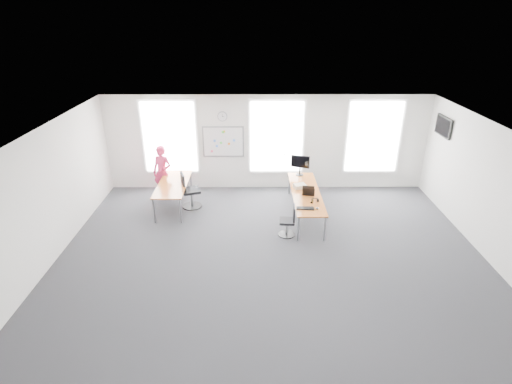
{
  "coord_description": "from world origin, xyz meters",
  "views": [
    {
      "loc": [
        -0.39,
        -7.94,
        5.29
      ],
      "look_at": [
        -0.34,
        1.2,
        1.1
      ],
      "focal_mm": 28.0,
      "sensor_mm": 36.0,
      "label": 1
    }
  ],
  "objects_px": {
    "headphones": "(315,200)",
    "monitor": "(300,164)",
    "chair_right": "(289,222)",
    "chair_left": "(189,192)",
    "keyboard": "(305,208)",
    "desk_right": "(306,194)",
    "desk_left": "(173,185)",
    "person": "(162,172)"
  },
  "relations": [
    {
      "from": "desk_left",
      "to": "headphones",
      "type": "xyz_separation_m",
      "value": [
        3.92,
        -1.14,
        0.06
      ]
    },
    {
      "from": "chair_left",
      "to": "monitor",
      "type": "bearing_deg",
      "value": -96.26
    },
    {
      "from": "desk_right",
      "to": "monitor",
      "type": "xyz_separation_m",
      "value": [
        -0.05,
        1.24,
        0.42
      ]
    },
    {
      "from": "chair_left",
      "to": "desk_left",
      "type": "bearing_deg",
      "value": 70.61
    },
    {
      "from": "monitor",
      "to": "keyboard",
      "type": "bearing_deg",
      "value": -74.87
    },
    {
      "from": "desk_left",
      "to": "chair_left",
      "type": "xyz_separation_m",
      "value": [
        0.45,
        -0.01,
        -0.22
      ]
    },
    {
      "from": "chair_right",
      "to": "keyboard",
      "type": "distance_m",
      "value": 0.55
    },
    {
      "from": "person",
      "to": "keyboard",
      "type": "bearing_deg",
      "value": -11.08
    },
    {
      "from": "desk_right",
      "to": "monitor",
      "type": "distance_m",
      "value": 1.31
    },
    {
      "from": "desk_left",
      "to": "keyboard",
      "type": "relative_size",
      "value": 4.61
    },
    {
      "from": "chair_right",
      "to": "person",
      "type": "distance_m",
      "value": 4.34
    },
    {
      "from": "chair_left",
      "to": "keyboard",
      "type": "xyz_separation_m",
      "value": [
        3.18,
        -1.52,
        0.25
      ]
    },
    {
      "from": "chair_left",
      "to": "person",
      "type": "distance_m",
      "value": 1.17
    },
    {
      "from": "chair_left",
      "to": "monitor",
      "type": "xyz_separation_m",
      "value": [
        3.27,
        0.72,
        0.61
      ]
    },
    {
      "from": "desk_right",
      "to": "person",
      "type": "height_order",
      "value": "person"
    },
    {
      "from": "chair_right",
      "to": "chair_left",
      "type": "xyz_separation_m",
      "value": [
        -2.77,
        1.62,
        0.11
      ]
    },
    {
      "from": "desk_left",
      "to": "monitor",
      "type": "xyz_separation_m",
      "value": [
        3.72,
        0.72,
        0.39
      ]
    },
    {
      "from": "chair_left",
      "to": "person",
      "type": "bearing_deg",
      "value": 33.51
    },
    {
      "from": "desk_right",
      "to": "chair_right",
      "type": "bearing_deg",
      "value": -116.31
    },
    {
      "from": "headphones",
      "to": "person",
      "type": "bearing_deg",
      "value": 165.15
    },
    {
      "from": "headphones",
      "to": "monitor",
      "type": "distance_m",
      "value": 1.9
    },
    {
      "from": "chair_right",
      "to": "keyboard",
      "type": "xyz_separation_m",
      "value": [
        0.41,
        0.09,
        0.35
      ]
    },
    {
      "from": "monitor",
      "to": "person",
      "type": "bearing_deg",
      "value": -161.97
    },
    {
      "from": "chair_right",
      "to": "person",
      "type": "bearing_deg",
      "value": -118.09
    },
    {
      "from": "chair_right",
      "to": "headphones",
      "type": "relative_size",
      "value": 4.53
    },
    {
      "from": "person",
      "to": "keyboard",
      "type": "relative_size",
      "value": 3.67
    },
    {
      "from": "desk_left",
      "to": "chair_right",
      "type": "xyz_separation_m",
      "value": [
        3.22,
        -1.62,
        -0.33
      ]
    },
    {
      "from": "chair_right",
      "to": "monitor",
      "type": "height_order",
      "value": "monitor"
    },
    {
      "from": "keyboard",
      "to": "headphones",
      "type": "relative_size",
      "value": 2.44
    },
    {
      "from": "person",
      "to": "keyboard",
      "type": "height_order",
      "value": "person"
    },
    {
      "from": "headphones",
      "to": "monitor",
      "type": "xyz_separation_m",
      "value": [
        -0.2,
        1.86,
        0.33
      ]
    },
    {
      "from": "desk_left",
      "to": "desk_right",
      "type": "bearing_deg",
      "value": -7.84
    },
    {
      "from": "desk_left",
      "to": "person",
      "type": "height_order",
      "value": "person"
    },
    {
      "from": "desk_left",
      "to": "chair_right",
      "type": "distance_m",
      "value": 3.62
    },
    {
      "from": "chair_right",
      "to": "headphones",
      "type": "xyz_separation_m",
      "value": [
        0.7,
        0.48,
        0.39
      ]
    },
    {
      "from": "person",
      "to": "headphones",
      "type": "xyz_separation_m",
      "value": [
        4.36,
        -1.82,
        -0.07
      ]
    },
    {
      "from": "chair_right",
      "to": "monitor",
      "type": "distance_m",
      "value": 2.5
    },
    {
      "from": "desk_left",
      "to": "person",
      "type": "bearing_deg",
      "value": 122.75
    },
    {
      "from": "chair_right",
      "to": "keyboard",
      "type": "height_order",
      "value": "chair_right"
    },
    {
      "from": "headphones",
      "to": "keyboard",
      "type": "bearing_deg",
      "value": -119.52
    },
    {
      "from": "keyboard",
      "to": "monitor",
      "type": "distance_m",
      "value": 2.28
    },
    {
      "from": "desk_right",
      "to": "desk_left",
      "type": "distance_m",
      "value": 3.8
    }
  ]
}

